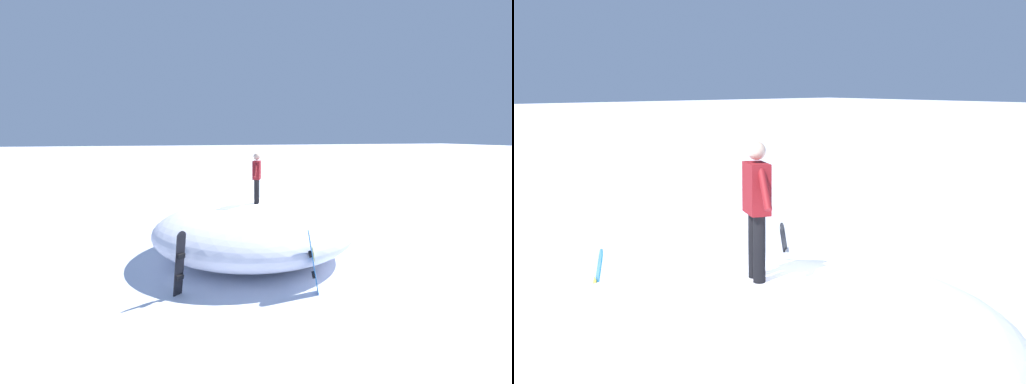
% 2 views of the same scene
% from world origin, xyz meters
% --- Properties ---
extents(snow_mound, '(6.62, 6.99, 1.74)m').
position_xyz_m(snow_mound, '(-0.16, -0.47, 0.87)').
color(snow_mound, white).
rests_on(snow_mound, ground).
extents(snowboarder_standing, '(0.93, 0.45, 1.58)m').
position_xyz_m(snowboarder_standing, '(-0.21, -0.55, 2.63)').
color(snowboarder_standing, black).
rests_on(snowboarder_standing, snow_mound).
extents(snowboard_primary_upright, '(0.35, 0.37, 1.61)m').
position_xyz_m(snowboard_primary_upright, '(-3.15, -1.18, 0.83)').
color(snowboard_primary_upright, '#2672BF').
rests_on(snowboard_primary_upright, ground).
extents(snowboard_secondary_upright, '(0.37, 0.37, 1.67)m').
position_xyz_m(snowboard_secondary_upright, '(-2.53, 1.97, 0.86)').
color(snowboard_secondary_upright, black).
rests_on(snowboard_secondary_upright, ground).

